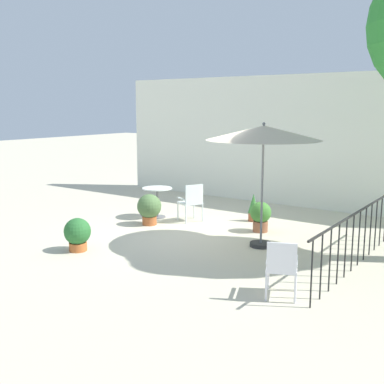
{
  "coord_description": "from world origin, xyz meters",
  "views": [
    {
      "loc": [
        5.79,
        -8.31,
        2.77
      ],
      "look_at": [
        0.0,
        -0.1,
        0.97
      ],
      "focal_mm": 44.66,
      "sensor_mm": 36.0,
      "label": 1
    }
  ],
  "objects_px": {
    "patio_umbrella_0": "(264,134)",
    "potted_plant_1": "(253,207)",
    "potted_plant_3": "(261,215)",
    "patio_chair_1": "(192,200)",
    "potted_plant_0": "(77,233)",
    "patio_chair_0": "(282,265)",
    "potted_plant_2": "(149,208)",
    "cafe_table_0": "(157,197)"
  },
  "relations": [
    {
      "from": "cafe_table_0",
      "to": "potted_plant_2",
      "type": "relative_size",
      "value": 1.04
    },
    {
      "from": "patio_chair_0",
      "to": "patio_umbrella_0",
      "type": "bearing_deg",
      "value": 123.47
    },
    {
      "from": "potted_plant_3",
      "to": "patio_umbrella_0",
      "type": "bearing_deg",
      "value": -62.37
    },
    {
      "from": "potted_plant_2",
      "to": "potted_plant_3",
      "type": "xyz_separation_m",
      "value": [
        2.46,
        0.95,
        -0.03
      ]
    },
    {
      "from": "patio_chair_1",
      "to": "potted_plant_2",
      "type": "xyz_separation_m",
      "value": [
        -0.66,
        -0.82,
        -0.13
      ]
    },
    {
      "from": "patio_umbrella_0",
      "to": "potted_plant_2",
      "type": "height_order",
      "value": "patio_umbrella_0"
    },
    {
      "from": "cafe_table_0",
      "to": "potted_plant_0",
      "type": "xyz_separation_m",
      "value": [
        0.53,
        -3.1,
        -0.18
      ]
    },
    {
      "from": "patio_chair_0",
      "to": "potted_plant_0",
      "type": "bearing_deg",
      "value": -178.37
    },
    {
      "from": "patio_umbrella_0",
      "to": "patio_chair_0",
      "type": "relative_size",
      "value": 2.81
    },
    {
      "from": "patio_umbrella_0",
      "to": "patio_chair_0",
      "type": "bearing_deg",
      "value": -56.53
    },
    {
      "from": "cafe_table_0",
      "to": "potted_plant_1",
      "type": "bearing_deg",
      "value": 26.08
    },
    {
      "from": "cafe_table_0",
      "to": "patio_chair_1",
      "type": "xyz_separation_m",
      "value": [
        0.97,
        0.13,
        0.01
      ]
    },
    {
      "from": "patio_chair_0",
      "to": "patio_chair_1",
      "type": "distance_m",
      "value": 4.91
    },
    {
      "from": "cafe_table_0",
      "to": "potted_plant_1",
      "type": "relative_size",
      "value": 1.12
    },
    {
      "from": "potted_plant_1",
      "to": "potted_plant_2",
      "type": "height_order",
      "value": "potted_plant_2"
    },
    {
      "from": "potted_plant_1",
      "to": "patio_chair_1",
      "type": "bearing_deg",
      "value": -142.24
    },
    {
      "from": "patio_umbrella_0",
      "to": "potted_plant_1",
      "type": "relative_size",
      "value": 3.64
    },
    {
      "from": "potted_plant_2",
      "to": "potted_plant_1",
      "type": "bearing_deg",
      "value": 43.34
    },
    {
      "from": "patio_umbrella_0",
      "to": "potted_plant_0",
      "type": "height_order",
      "value": "patio_umbrella_0"
    },
    {
      "from": "potted_plant_3",
      "to": "patio_chair_0",
      "type": "bearing_deg",
      "value": -58.33
    },
    {
      "from": "patio_chair_1",
      "to": "potted_plant_0",
      "type": "height_order",
      "value": "patio_chair_1"
    },
    {
      "from": "patio_umbrella_0",
      "to": "patio_chair_1",
      "type": "distance_m",
      "value": 3.04
    },
    {
      "from": "potted_plant_0",
      "to": "potted_plant_2",
      "type": "bearing_deg",
      "value": 95.16
    },
    {
      "from": "cafe_table_0",
      "to": "potted_plant_0",
      "type": "distance_m",
      "value": 3.15
    },
    {
      "from": "potted_plant_0",
      "to": "potted_plant_3",
      "type": "distance_m",
      "value": 4.04
    },
    {
      "from": "potted_plant_1",
      "to": "potted_plant_3",
      "type": "bearing_deg",
      "value": -52.84
    },
    {
      "from": "potted_plant_0",
      "to": "potted_plant_2",
      "type": "height_order",
      "value": "potted_plant_2"
    },
    {
      "from": "cafe_table_0",
      "to": "potted_plant_2",
      "type": "distance_m",
      "value": 0.77
    },
    {
      "from": "patio_umbrella_0",
      "to": "patio_chair_1",
      "type": "relative_size",
      "value": 2.66
    },
    {
      "from": "potted_plant_2",
      "to": "potted_plant_3",
      "type": "relative_size",
      "value": 1.08
    },
    {
      "from": "potted_plant_3",
      "to": "potted_plant_1",
      "type": "bearing_deg",
      "value": 127.16
    },
    {
      "from": "patio_chair_1",
      "to": "potted_plant_1",
      "type": "distance_m",
      "value": 1.52
    },
    {
      "from": "patio_umbrella_0",
      "to": "cafe_table_0",
      "type": "xyz_separation_m",
      "value": [
        -3.32,
        0.78,
        -1.72
      ]
    },
    {
      "from": "patio_umbrella_0",
      "to": "potted_plant_1",
      "type": "bearing_deg",
      "value": 122.01
    },
    {
      "from": "patio_chair_0",
      "to": "potted_plant_0",
      "type": "xyz_separation_m",
      "value": [
        -4.24,
        -0.12,
        -0.16
      ]
    },
    {
      "from": "potted_plant_2",
      "to": "patio_chair_0",
      "type": "bearing_deg",
      "value": -27.22
    },
    {
      "from": "patio_chair_0",
      "to": "patio_chair_1",
      "type": "bearing_deg",
      "value": 140.68
    },
    {
      "from": "patio_umbrella_0",
      "to": "potted_plant_1",
      "type": "height_order",
      "value": "patio_umbrella_0"
    },
    {
      "from": "cafe_table_0",
      "to": "patio_chair_1",
      "type": "height_order",
      "value": "patio_chair_1"
    },
    {
      "from": "patio_chair_0",
      "to": "patio_chair_1",
      "type": "relative_size",
      "value": 0.95
    },
    {
      "from": "patio_chair_0",
      "to": "potted_plant_1",
      "type": "xyz_separation_m",
      "value": [
        -2.6,
        4.04,
        -0.16
      ]
    },
    {
      "from": "patio_chair_1",
      "to": "potted_plant_1",
      "type": "relative_size",
      "value": 1.37
    }
  ]
}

